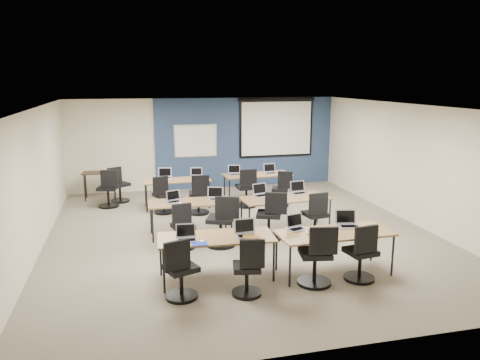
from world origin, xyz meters
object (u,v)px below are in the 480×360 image
object	(u,v)px
utility_table	(99,175)
spare_chair_b	(108,192)
task_chair_6	(271,220)
training_table_front_left	(216,239)
spare_chair_a	(119,188)
task_chair_0	(180,274)
laptop_11	(270,171)
training_table_back_right	(257,176)
task_chair_2	(317,260)
task_chair_4	(183,230)
laptop_8	(165,176)
training_table_mid_right	(285,199)
laptop_2	(296,225)
task_chair_9	(199,198)
projector_screen	(276,124)
laptop_4	(174,199)
laptop_6	(261,193)
whiteboard	(196,141)
laptop_5	(216,196)
task_chair_3	(361,257)
task_chair_5	(222,225)
task_chair_11	(281,192)
laptop_0	(187,236)
task_chair_1	(248,272)
training_table_back_left	(177,182)
task_chair_7	(316,219)
laptop_3	(348,222)
laptop_7	(299,190)
task_chair_10	(247,191)
training_table_mid_left	(191,204)
task_chair_8	(163,198)
laptop_1	(246,232)
training_table_front_right	(335,234)
laptop_9	(197,174)

from	to	relation	value
utility_table	spare_chair_b	bearing A→B (deg)	-71.75
spare_chair_b	task_chair_6	bearing A→B (deg)	-29.87
training_table_front_left	spare_chair_a	distance (m)	5.69
task_chair_0	laptop_11	world-z (taller)	laptop_11
training_table_back_right	spare_chair_b	xyz separation A→B (m)	(-3.91, 0.23, -0.27)
task_chair_2	task_chair_4	bearing A→B (deg)	141.46
task_chair_2	task_chair_4	xyz separation A→B (m)	(-1.88, 2.15, -0.04)
laptop_8	spare_chair_a	size ratio (longest dim) A/B	0.35
training_table_mid_right	laptop_2	size ratio (longest dim) A/B	5.98
laptop_2	task_chair_9	bearing A→B (deg)	90.70
projector_screen	laptop_4	size ratio (longest dim) A/B	8.03
training_table_front_left	laptop_6	xyz separation A→B (m)	(1.47, 2.46, 0.11)
whiteboard	laptop_5	world-z (taller)	whiteboard
whiteboard	spare_chair_b	bearing A→B (deg)	-148.32
task_chair_3	task_chair_6	world-z (taller)	task_chair_6
spare_chair_a	laptop_4	bearing A→B (deg)	-102.72
laptop_4	task_chair_5	distance (m)	1.29
task_chair_3	task_chair_11	xyz separation A→B (m)	(0.21, 4.68, -0.02)
laptop_0	task_chair_11	size ratio (longest dim) A/B	0.34
laptop_0	task_chair_1	bearing A→B (deg)	-36.20
laptop_4	laptop_6	size ratio (longest dim) A/B	0.87
task_chair_5	laptop_6	size ratio (longest dim) A/B	3.07
task_chair_4	spare_chair_a	xyz separation A→B (m)	(-1.24, 3.95, 0.01)
training_table_back_left	task_chair_7	size ratio (longest dim) A/B	1.70
laptop_3	task_chair_11	size ratio (longest dim) A/B	0.38
training_table_mid_right	task_chair_2	size ratio (longest dim) A/B	1.88
training_table_front_left	laptop_7	world-z (taller)	laptop_7
spare_chair_a	spare_chair_b	distance (m)	0.53
laptop_6	spare_chair_b	size ratio (longest dim) A/B	0.34
laptop_5	task_chair_10	world-z (taller)	task_chair_10
laptop_0	laptop_2	distance (m)	1.90
training_table_mid_left	laptop_6	world-z (taller)	laptop_6
task_chair_8	laptop_0	bearing A→B (deg)	-112.26
training_table_front_left	task_chair_1	xyz separation A→B (m)	(0.35, -0.75, -0.30)
projector_screen	task_chair_10	distance (m)	3.15
laptop_0	laptop_1	bearing A→B (deg)	2.79
training_table_front_right	task_chair_11	bearing A→B (deg)	81.32
projector_screen	task_chair_6	size ratio (longest dim) A/B	2.34
training_table_front_left	task_chair_11	xyz separation A→B (m)	(2.49, 4.03, -0.30)
task_chair_7	spare_chair_b	distance (m)	5.49
laptop_1	laptop_8	bearing A→B (deg)	99.80
laptop_9	utility_table	xyz separation A→B (m)	(-2.53, 1.16, -0.14)
task_chair_3	laptop_9	distance (m)	5.80
task_chair_11	laptop_3	bearing A→B (deg)	-69.86
laptop_7	task_chair_10	bearing A→B (deg)	106.96
laptop_1	task_chair_1	size ratio (longest dim) A/B	0.36
training_table_mid_right	laptop_3	world-z (taller)	laptop_3
task_chair_9	whiteboard	bearing A→B (deg)	88.92
laptop_4	task_chair_6	distance (m)	2.07
training_table_back_right	task_chair_4	world-z (taller)	task_chair_4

